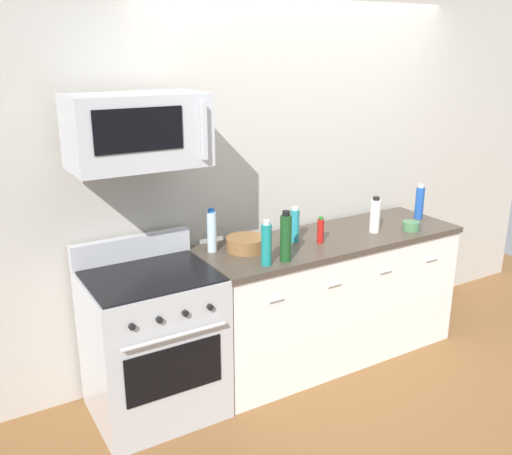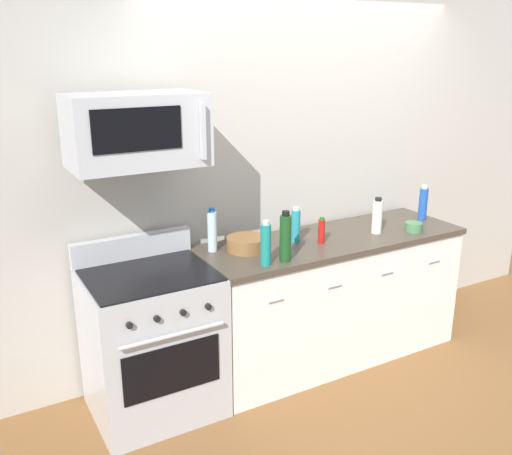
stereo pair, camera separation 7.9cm
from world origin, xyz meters
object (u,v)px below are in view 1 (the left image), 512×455
(bottle_sparkling_teal, at_px, (266,244))
(bottle_wine_green, at_px, (286,237))
(bowl_wooden_salad, at_px, (246,243))
(bottle_hot_sauce_red, at_px, (321,230))
(range_oven, at_px, (153,343))
(bottle_soda_blue, at_px, (420,202))
(microwave, at_px, (137,131))
(bowl_green_glaze, at_px, (411,226))
(bottle_vinegar_white, at_px, (375,215))
(bottle_dish_soap, at_px, (295,225))
(bottle_water_clear, at_px, (212,231))

(bottle_sparkling_teal, xyz_separation_m, bottle_wine_green, (0.14, 0.00, 0.02))
(bowl_wooden_salad, bearing_deg, bottle_hot_sauce_red, -14.23)
(range_oven, relative_size, bottle_soda_blue, 3.97)
(bottle_wine_green, bearing_deg, microwave, 161.58)
(bowl_wooden_salad, bearing_deg, bowl_green_glaze, -11.25)
(microwave, relative_size, bottle_vinegar_white, 2.86)
(microwave, distance_m, bottle_dish_soap, 1.28)
(bottle_water_clear, bearing_deg, microwave, -166.91)
(range_oven, distance_m, bowl_wooden_salad, 0.86)
(bowl_wooden_salad, bearing_deg, bottle_water_clear, 155.13)
(range_oven, height_order, bottle_vinegar_white, bottle_vinegar_white)
(bottle_soda_blue, bearing_deg, bowl_wooden_salad, 177.72)
(bottle_vinegar_white, bearing_deg, bottle_sparkling_teal, -171.60)
(bottle_vinegar_white, bearing_deg, bottle_soda_blue, 8.97)
(bottle_vinegar_white, bearing_deg, bottle_wine_green, -170.30)
(bottle_hot_sauce_red, bearing_deg, bottle_wine_green, -157.52)
(bottle_dish_soap, xyz_separation_m, bottle_wine_green, (-0.25, -0.27, 0.04))
(bottle_dish_soap, bearing_deg, range_oven, -177.49)
(bowl_green_glaze, bearing_deg, bottle_water_clear, 166.75)
(bowl_wooden_salad, distance_m, bowl_green_glaze, 1.26)
(range_oven, bearing_deg, bowl_green_glaze, -5.31)
(bottle_wine_green, distance_m, bottle_hot_sauce_red, 0.43)
(bottle_soda_blue, relative_size, bowl_green_glaze, 2.19)
(bottle_water_clear, xyz_separation_m, bowl_wooden_salad, (0.20, -0.09, -0.09))
(bottle_soda_blue, height_order, bottle_wine_green, bottle_wine_green)
(bottle_soda_blue, xyz_separation_m, bottle_hot_sauce_red, (-1.00, -0.07, -0.04))
(bottle_dish_soap, distance_m, bowl_green_glaze, 0.90)
(bottle_vinegar_white, xyz_separation_m, bottle_dish_soap, (-0.61, 0.12, -0.01))
(bowl_green_glaze, bearing_deg, bottle_hot_sauce_red, 170.86)
(bottle_hot_sauce_red, bearing_deg, microwave, 174.92)
(bottle_wine_green, bearing_deg, bottle_dish_soap, 46.74)
(bottle_soda_blue, height_order, bottle_dish_soap, bottle_soda_blue)
(bottle_vinegar_white, xyz_separation_m, bottle_sparkling_teal, (-1.00, -0.15, 0.01))
(bottle_dish_soap, relative_size, bowl_wooden_salad, 0.95)
(bowl_wooden_salad, bearing_deg, bottle_soda_blue, -2.28)
(bottle_sparkling_teal, distance_m, bottle_hot_sauce_red, 0.56)
(bottle_dish_soap, distance_m, bottle_hot_sauce_red, 0.18)
(bottle_sparkling_teal, bearing_deg, range_oven, 161.40)
(range_oven, distance_m, bowl_green_glaze, 2.00)
(bottle_wine_green, distance_m, bowl_wooden_salad, 0.33)
(microwave, height_order, bottle_water_clear, microwave)
(bottle_vinegar_white, relative_size, bottle_dish_soap, 1.06)
(microwave, height_order, bottle_dish_soap, microwave)
(bottle_soda_blue, bearing_deg, bottle_vinegar_white, -171.03)
(bottle_sparkling_teal, relative_size, bottle_hot_sauce_red, 1.56)
(bottle_sparkling_teal, height_order, bowl_wooden_salad, bottle_sparkling_teal)
(bottle_wine_green, bearing_deg, bowl_green_glaze, 2.28)
(bottle_sparkling_teal, xyz_separation_m, bottle_hot_sauce_red, (0.53, 0.16, -0.05))
(bottle_soda_blue, bearing_deg, bottle_hot_sauce_red, -176.07)
(bottle_soda_blue, height_order, bottle_vinegar_white, bottle_soda_blue)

